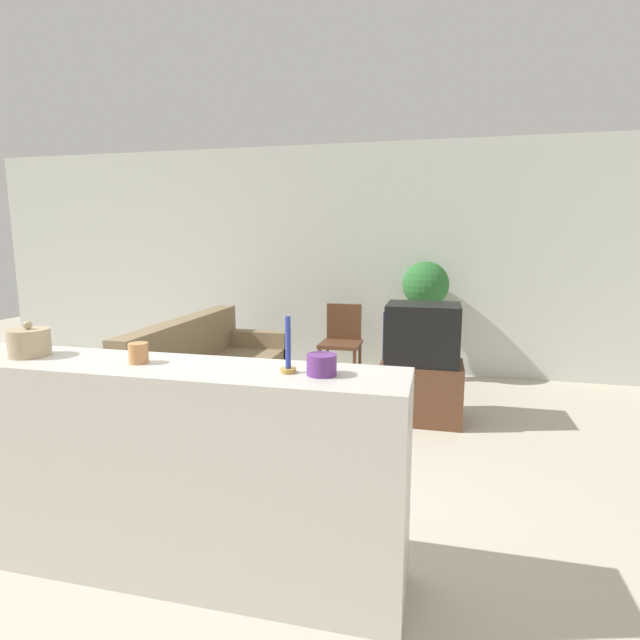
{
  "coord_description": "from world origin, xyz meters",
  "views": [
    {
      "loc": [
        1.43,
        -2.55,
        1.62
      ],
      "look_at": [
        0.35,
        1.94,
        0.85
      ],
      "focal_mm": 28.0,
      "sensor_mm": 36.0,
      "label": 1
    }
  ],
  "objects": [
    {
      "name": "decorative_bowl",
      "position": [
        -0.53,
        -0.54,
        1.11
      ],
      "size": [
        0.19,
        0.19,
        0.18
      ],
      "color": "tan",
      "rests_on": "foreground_counter"
    },
    {
      "name": "television",
      "position": [
        1.3,
        1.83,
        0.78
      ],
      "size": [
        0.64,
        0.49,
        0.52
      ],
      "color": "black",
      "rests_on": "tv_stand"
    },
    {
      "name": "foreground_counter",
      "position": [
        0.0,
        -0.54,
        0.52
      ],
      "size": [
        2.66,
        0.44,
        1.04
      ],
      "color": "beige",
      "rests_on": "ground_plane"
    },
    {
      "name": "potted_plant",
      "position": [
        1.28,
        3.11,
        1.07
      ],
      "size": [
        0.52,
        0.52,
        0.63
      ],
      "color": "#8E5B3D",
      "rests_on": "plant_stand"
    },
    {
      "name": "wooden_chair",
      "position": [
        0.38,
        2.85,
        0.49
      ],
      "size": [
        0.44,
        0.44,
        0.87
      ],
      "color": "brown",
      "rests_on": "ground_plane"
    },
    {
      "name": "coffee_tin",
      "position": [
        0.95,
        -0.54,
        1.08
      ],
      "size": [
        0.13,
        0.13,
        0.09
      ],
      "color": "#66337F",
      "rests_on": "foreground_counter"
    },
    {
      "name": "couch",
      "position": [
        -0.66,
        1.65,
        0.29
      ],
      "size": [
        0.82,
        2.04,
        0.85
      ],
      "color": "#847051",
      "rests_on": "ground_plane"
    },
    {
      "name": "candlestick",
      "position": [
        0.8,
        -0.54,
        1.12
      ],
      "size": [
        0.07,
        0.07,
        0.25
      ],
      "color": "#B7933D",
      "rests_on": "foreground_counter"
    },
    {
      "name": "tv_stand",
      "position": [
        1.3,
        1.83,
        0.26
      ],
      "size": [
        0.72,
        0.52,
        0.52
      ],
      "color": "brown",
      "rests_on": "ground_plane"
    },
    {
      "name": "wall_back",
      "position": [
        0.0,
        3.43,
        1.35
      ],
      "size": [
        9.0,
        0.06,
        2.7
      ],
      "color": "silver",
      "rests_on": "ground_plane"
    },
    {
      "name": "candle_jar",
      "position": [
        0.07,
        -0.54,
        1.08
      ],
      "size": [
        0.09,
        0.09,
        0.09
      ],
      "color": "#C6844C",
      "rests_on": "foreground_counter"
    },
    {
      "name": "plant_stand",
      "position": [
        1.28,
        3.11,
        0.36
      ],
      "size": [
        0.2,
        0.2,
        0.72
      ],
      "color": "brown",
      "rests_on": "ground_plane"
    },
    {
      "name": "ground_plane",
      "position": [
        0.0,
        0.0,
        0.0
      ],
      "size": [
        14.0,
        14.0,
        0.0
      ],
      "primitive_type": "plane",
      "color": "beige"
    }
  ]
}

